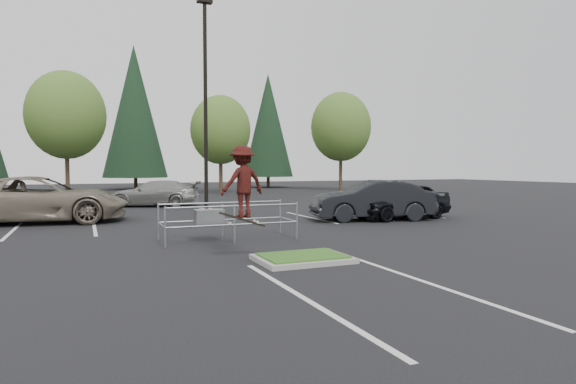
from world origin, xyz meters
name	(u,v)px	position (x,y,z in m)	size (l,w,h in m)	color
ground	(303,261)	(0.00, 0.00, 0.00)	(120.00, 120.00, 0.00)	black
grass_median	(303,258)	(0.00, 0.00, 0.08)	(2.20, 1.60, 0.16)	#9D9A92
stall_lines	(194,233)	(-1.35, 6.02, 0.00)	(22.62, 17.60, 0.01)	silver
light_pole	(206,118)	(0.50, 12.00, 4.56)	(0.70, 0.60, 10.12)	#9D9A92
decid_b	(66,118)	(-6.01, 30.53, 6.04)	(5.89, 5.89, 9.64)	#38281C
decid_c	(220,132)	(5.99, 29.83, 5.25)	(5.12, 5.12, 8.38)	#38281C
decid_d	(341,129)	(17.99, 30.33, 5.91)	(5.76, 5.76, 9.43)	#38281C
conif_b	(135,112)	(0.00, 40.50, 7.85)	(6.38, 6.38, 14.50)	#38281C
conif_c	(268,125)	(14.00, 39.50, 6.85)	(5.50, 5.50, 12.50)	#38281C
cart_corral	(214,217)	(-1.18, 4.00, 0.73)	(4.12, 1.52, 1.16)	#97999F
skateboarder	(242,182)	(-1.20, 1.00, 1.90)	(1.29, 0.93, 2.05)	black
car_l_tan	(40,200)	(-6.50, 11.50, 0.95)	(3.14, 6.81, 1.89)	gray
car_r_charc	(372,200)	(6.50, 7.00, 0.85)	(1.81, 5.18, 1.71)	black
car_r_black	(401,201)	(8.00, 7.00, 0.80)	(1.89, 4.69, 1.60)	black
car_far_silver	(156,193)	(-1.02, 18.00, 0.75)	(2.10, 5.16, 1.50)	#969792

